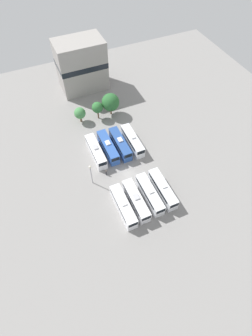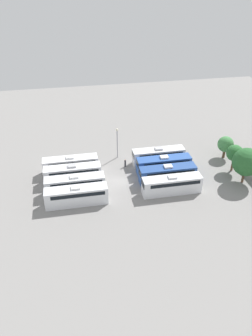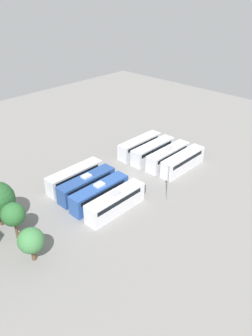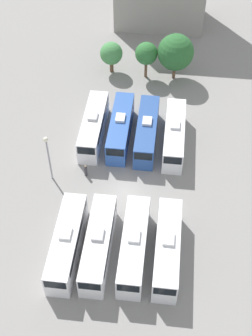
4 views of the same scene
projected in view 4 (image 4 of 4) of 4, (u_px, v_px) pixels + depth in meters
ground_plane at (126, 191)px, 57.09m from camera, size 120.37×120.37×0.00m
bus_0 at (67, 242)px, 49.93m from camera, size 2.58×11.07×3.69m
bus_1 at (99, 243)px, 49.82m from camera, size 2.58×11.07×3.69m
bus_2 at (134, 245)px, 49.69m from camera, size 2.58×11.07×3.69m
bus_3 at (167, 248)px, 49.44m from camera, size 2.58×11.07×3.69m
bus_4 at (94, 126)px, 62.38m from camera, size 2.58×11.07×3.69m
bus_5 at (120, 127)px, 62.18m from camera, size 2.58×11.07×3.69m
bus_6 at (147, 130)px, 61.73m from camera, size 2.58×11.07×3.69m
bus_7 at (174, 134)px, 61.26m from camera, size 2.58×11.07×3.69m
worker_person at (86, 171)px, 58.22m from camera, size 0.36×0.36×1.80m
light_pole at (48, 151)px, 54.95m from camera, size 0.60×0.60×7.02m
tree_0 at (111, 54)px, 71.28m from camera, size 3.46×3.46×5.02m
tree_1 at (146, 54)px, 69.72m from camera, size 3.39×3.39×5.87m
tree_2 at (176, 52)px, 69.16m from camera, size 5.43×5.43×7.32m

